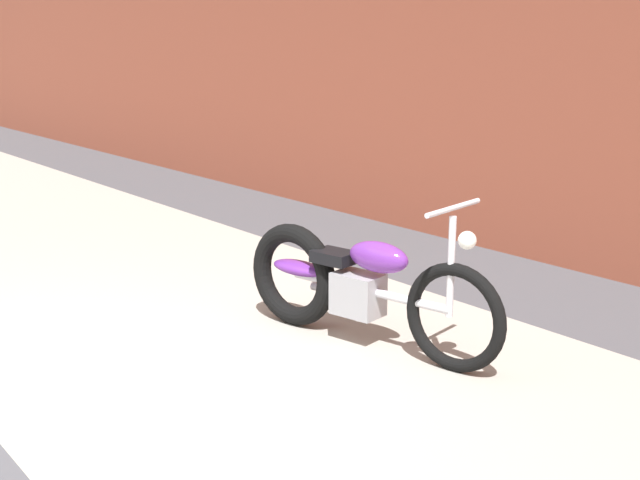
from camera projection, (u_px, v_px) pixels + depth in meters
sidewalk_slab at (257, 346)px, 5.28m from camera, size 36.00×3.50×0.01m
motorcycle_purple at (349, 283)px, 5.30m from camera, size 1.98×0.68×1.03m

